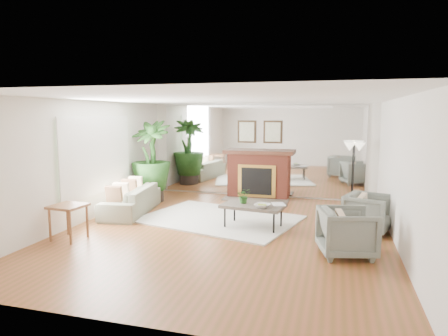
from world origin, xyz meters
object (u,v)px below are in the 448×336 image
(floor_lamp, at_px, (354,152))
(sofa, at_px, (131,200))
(armchair_front, at_px, (347,232))
(side_table, at_px, (68,210))
(potted_ficus, at_px, (151,159))
(armchair_back, at_px, (368,213))
(coffee_table, at_px, (253,206))
(fireplace, at_px, (258,173))

(floor_lamp, bearing_deg, sofa, -155.31)
(armchair_front, bearing_deg, sofa, 57.27)
(sofa, bearing_deg, side_table, -11.42)
(armchair_front, height_order, potted_ficus, potted_ficus)
(potted_ficus, bearing_deg, side_table, -90.42)
(sofa, relative_size, side_table, 3.21)
(sofa, relative_size, armchair_back, 2.51)
(potted_ficus, relative_size, floor_lamp, 1.34)
(armchair_front, distance_m, side_table, 4.77)
(floor_lamp, bearing_deg, potted_ficus, -168.72)
(armchair_back, distance_m, armchair_front, 1.51)
(side_table, xyz_separation_m, floor_lamp, (4.96, 4.26, 0.78))
(floor_lamp, bearing_deg, side_table, -139.31)
(coffee_table, distance_m, floor_lamp, 3.43)
(armchair_front, bearing_deg, potted_ficus, 45.15)
(armchair_front, bearing_deg, coffee_table, 43.54)
(fireplace, relative_size, armchair_back, 2.56)
(coffee_table, height_order, armchair_back, armchair_back)
(armchair_front, xyz_separation_m, floor_lamp, (0.22, 3.78, 0.93))
(armchair_front, relative_size, floor_lamp, 0.54)
(armchair_back, height_order, floor_lamp, floor_lamp)
(sofa, height_order, armchair_front, armchair_front)
(fireplace, xyz_separation_m, potted_ficus, (-2.54, -1.14, 0.44))
(fireplace, distance_m, floor_lamp, 2.49)
(sofa, distance_m, armchair_front, 4.88)
(fireplace, height_order, armchair_back, fireplace)
(side_table, bearing_deg, sofa, 86.88)
(floor_lamp, bearing_deg, armchair_front, -93.29)
(coffee_table, distance_m, side_table, 3.40)
(side_table, relative_size, potted_ficus, 0.30)
(coffee_table, relative_size, armchair_front, 1.53)
(fireplace, distance_m, armchair_front, 4.51)
(armchair_back, distance_m, floor_lamp, 2.53)
(coffee_table, distance_m, armchair_front, 2.04)
(armchair_back, distance_m, potted_ficus, 5.36)
(floor_lamp, bearing_deg, armchair_back, -85.06)
(armchair_front, bearing_deg, fireplace, 14.76)
(sofa, distance_m, armchair_back, 5.05)
(armchair_back, bearing_deg, potted_ficus, 94.74)
(fireplace, bearing_deg, potted_ficus, -155.73)
(fireplace, relative_size, coffee_table, 1.61)
(coffee_table, height_order, sofa, sofa)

